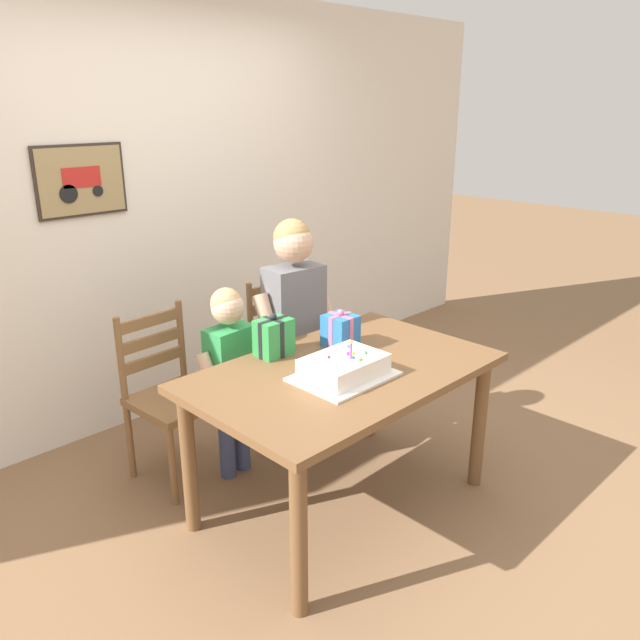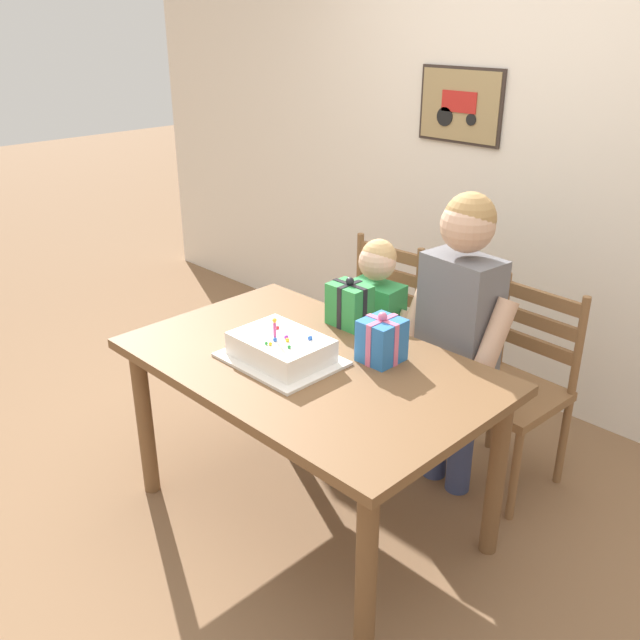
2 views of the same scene
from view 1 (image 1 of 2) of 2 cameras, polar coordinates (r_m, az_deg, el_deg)
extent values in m
plane|color=#846042|center=(3.35, 1.97, -16.30)|extent=(20.00, 20.00, 0.00)
cube|color=silver|center=(4.05, -14.83, 9.42)|extent=(6.40, 0.08, 2.60)
cube|color=#332823|center=(3.77, -20.86, 11.73)|extent=(0.51, 0.02, 0.39)
cube|color=#9E8456|center=(3.76, -20.80, 11.72)|extent=(0.48, 0.01, 0.36)
cube|color=red|center=(3.75, -20.79, 12.02)|extent=(0.22, 0.01, 0.11)
cylinder|color=black|center=(3.73, -21.82, 10.56)|extent=(0.10, 0.01, 0.10)
cylinder|color=black|center=(3.80, -19.48, 10.97)|extent=(0.06, 0.01, 0.06)
cube|color=brown|center=(2.98, 2.14, -4.73)|extent=(1.45, 0.91, 0.04)
cylinder|color=brown|center=(2.56, -1.94, -19.15)|extent=(0.07, 0.07, 0.72)
cylinder|color=brown|center=(3.42, 14.24, -9.09)|extent=(0.07, 0.07, 0.72)
cylinder|color=brown|center=(3.05, -11.80, -12.58)|extent=(0.07, 0.07, 0.72)
cylinder|color=brown|center=(3.81, 4.60, -5.52)|extent=(0.07, 0.07, 0.72)
cube|color=white|center=(2.88, 2.17, -5.12)|extent=(0.44, 0.34, 0.01)
cube|color=white|center=(2.86, 2.18, -4.19)|extent=(0.36, 0.26, 0.09)
cylinder|color=#E04C9E|center=(2.81, 2.81, -2.85)|extent=(0.01, 0.01, 0.07)
sphere|color=yellow|center=(2.79, 2.83, -2.00)|extent=(0.02, 0.02, 0.02)
sphere|color=green|center=(2.87, 4.19, -2.96)|extent=(0.01, 0.01, 0.01)
sphere|color=yellow|center=(2.86, 3.05, -3.03)|extent=(0.02, 0.02, 0.02)
sphere|color=blue|center=(2.94, 2.63, -2.41)|extent=(0.02, 0.02, 0.02)
sphere|color=purple|center=(2.86, 2.56, -3.07)|extent=(0.02, 0.02, 0.02)
sphere|color=red|center=(2.82, 0.81, -3.37)|extent=(0.01, 0.01, 0.01)
sphere|color=blue|center=(2.82, 3.02, -3.39)|extent=(0.02, 0.02, 0.02)
sphere|color=green|center=(2.79, 3.69, -3.63)|extent=(0.01, 0.01, 0.01)
sphere|color=yellow|center=(2.81, 3.76, -3.51)|extent=(0.01, 0.01, 0.01)
cube|color=#286BB7|center=(3.20, 1.86, -1.01)|extent=(0.14, 0.15, 0.17)
cube|color=#DB668E|center=(3.20, 1.86, -1.01)|extent=(0.15, 0.02, 0.17)
cube|color=#DB668E|center=(3.20, 1.86, -1.01)|extent=(0.02, 0.16, 0.17)
sphere|color=#DB668E|center=(3.17, 1.88, 0.67)|extent=(0.04, 0.04, 0.04)
cube|color=#2D8E42|center=(3.10, -4.21, -1.58)|extent=(0.17, 0.13, 0.18)
cube|color=black|center=(3.10, -4.21, -1.58)|extent=(0.18, 0.02, 0.19)
cube|color=black|center=(3.10, -4.21, -1.58)|extent=(0.02, 0.13, 0.19)
sphere|color=black|center=(3.07, -4.26, 0.29)|extent=(0.04, 0.04, 0.04)
cube|color=brown|center=(3.43, -12.82, -7.12)|extent=(0.45, 0.45, 0.04)
cylinder|color=brown|center=(3.51, -8.13, -10.54)|extent=(0.04, 0.04, 0.43)
cylinder|color=brown|center=(3.32, -13.22, -12.83)|extent=(0.04, 0.04, 0.43)
cylinder|color=brown|center=(3.78, -11.95, -8.52)|extent=(0.04, 0.04, 0.43)
cylinder|color=brown|center=(3.60, -16.84, -10.47)|extent=(0.04, 0.04, 0.43)
cylinder|color=brown|center=(3.58, -12.47, -1.70)|extent=(0.04, 0.04, 0.45)
cylinder|color=brown|center=(3.39, -17.62, -3.39)|extent=(0.04, 0.04, 0.45)
cube|color=brown|center=(3.51, -14.88, -3.55)|extent=(0.36, 0.05, 0.06)
cube|color=brown|center=(3.47, -15.04, -1.83)|extent=(0.36, 0.05, 0.06)
cube|color=brown|center=(3.43, -15.20, -0.08)|extent=(0.36, 0.05, 0.06)
cube|color=brown|center=(3.90, -2.31, -3.37)|extent=(0.44, 0.44, 0.04)
cylinder|color=brown|center=(3.98, 1.62, -6.58)|extent=(0.04, 0.04, 0.43)
cylinder|color=brown|center=(3.75, -2.65, -8.27)|extent=(0.04, 0.04, 0.43)
cylinder|color=brown|center=(4.23, -1.93, -4.91)|extent=(0.04, 0.04, 0.43)
cylinder|color=brown|center=(4.03, -6.10, -6.37)|extent=(0.04, 0.04, 0.43)
cylinder|color=brown|center=(4.06, -2.00, 1.28)|extent=(0.04, 0.04, 0.45)
cylinder|color=brown|center=(3.84, -6.35, 0.10)|extent=(0.04, 0.04, 0.45)
cube|color=brown|center=(3.97, -4.09, -0.22)|extent=(0.36, 0.04, 0.06)
cube|color=brown|center=(3.94, -4.13, 1.33)|extent=(0.36, 0.04, 0.06)
cube|color=brown|center=(3.90, -4.17, 2.90)|extent=(0.36, 0.04, 0.06)
cylinder|color=#38426B|center=(3.79, -1.36, -7.28)|extent=(0.11, 0.11, 0.51)
cylinder|color=#38426B|center=(3.72, -3.10, -7.89)|extent=(0.11, 0.11, 0.51)
cube|color=slate|center=(3.54, -2.33, 0.32)|extent=(0.33, 0.23, 0.58)
cylinder|color=tan|center=(3.63, 0.57, 0.52)|extent=(0.11, 0.25, 0.39)
cylinder|color=tan|center=(3.41, -4.63, -0.84)|extent=(0.11, 0.25, 0.39)
sphere|color=tan|center=(3.43, -2.43, 6.98)|extent=(0.22, 0.22, 0.22)
sphere|color=#A87F4C|center=(3.43, -2.53, 7.45)|extent=(0.21, 0.21, 0.21)
cylinder|color=#38426B|center=(3.56, -7.10, -10.37)|extent=(0.09, 0.09, 0.40)
cylinder|color=#38426B|center=(3.49, -8.45, -11.02)|extent=(0.09, 0.09, 0.40)
cube|color=#2D934C|center=(3.33, -8.09, -4.33)|extent=(0.26, 0.17, 0.45)
cylinder|color=#E0B293|center=(3.42, -5.79, -3.92)|extent=(0.08, 0.19, 0.30)
cylinder|color=#E0B293|center=(3.23, -9.78, -5.55)|extent=(0.08, 0.19, 0.30)
sphere|color=#E0B293|center=(3.22, -8.37, 1.10)|extent=(0.17, 0.17, 0.17)
sphere|color=tan|center=(3.22, -8.50, 1.50)|extent=(0.16, 0.16, 0.16)
camera|label=2|loc=(3.73, 43.73, 14.74)|focal=38.99mm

